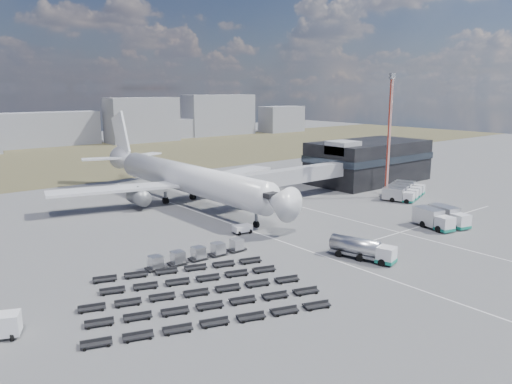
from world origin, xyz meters
TOP-DOWN VIEW (x-y plane):
  - ground at (0.00, 0.00)m, footprint 420.00×420.00m
  - grass_strip at (0.00, 110.00)m, footprint 420.00×90.00m
  - lane_markings at (9.77, 3.00)m, footprint 47.12×110.00m
  - terminal at (47.77, 23.96)m, footprint 30.40×16.40m
  - jet_bridge at (15.90, 20.42)m, footprint 30.30×3.80m
  - airliner at (0.00, 32.38)m, footprint 51.59×64.53m
  - fuel_tanker at (1.15, -12.39)m, footprint 4.55×9.30m
  - pushback_tug at (-4.00, 7.60)m, footprint 3.13×2.00m
  - catering_truck at (13.99, 28.79)m, footprint 2.75×6.09m
  - service_trucks_near at (24.17, -10.29)m, footprint 7.56×8.47m
  - service_trucks_far at (39.01, 7.24)m, footprint 12.89×9.90m
  - uld_row at (-16.31, 1.27)m, footprint 15.08×2.26m
  - baggage_dollies at (-22.87, -8.56)m, footprint 28.41×23.87m
  - floodlight_mast at (36.06, 9.69)m, footprint 2.45×1.99m

SIDE VIEW (x-z plane):
  - ground at x=0.00m, z-range 0.00..0.00m
  - grass_strip at x=0.00m, z-range 0.00..0.01m
  - lane_markings at x=9.77m, z-range 0.00..0.01m
  - baggage_dollies at x=-22.87m, z-range 0.00..0.67m
  - pushback_tug at x=-4.00m, z-range 0.00..1.36m
  - uld_row at x=-16.31m, z-range 0.16..1.81m
  - service_trucks_far at x=39.01m, z-range 0.11..2.65m
  - catering_truck at x=13.99m, z-range 0.03..2.77m
  - fuel_tanker at x=1.15m, z-range 0.00..2.91m
  - service_trucks_near at x=24.17m, z-range 0.13..3.07m
  - jet_bridge at x=15.90m, z-range 1.53..8.58m
  - terminal at x=47.77m, z-range -0.25..10.75m
  - airliner at x=0.00m, z-range -3.52..14.10m
  - floodlight_mast at x=36.06m, z-range 0.03..25.76m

